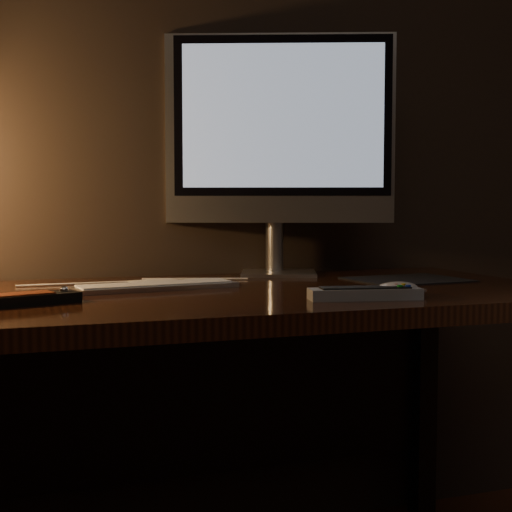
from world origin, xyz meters
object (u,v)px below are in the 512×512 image
object	(u,v)px
mouse	(396,292)
media_remote	(34,298)
desk	(203,342)
tv_remote	(365,293)
monitor	(280,134)
keyboard	(155,286)

from	to	relation	value
mouse	media_remote	distance (m)	0.72
desk	tv_remote	world-z (taller)	tv_remote
mouse	media_remote	xyz separation A→B (m)	(-0.71, 0.12, 0.00)
mouse	tv_remote	size ratio (longest dim) A/B	0.50
monitor	tv_remote	world-z (taller)	monitor
keyboard	media_remote	distance (m)	0.32
monitor	keyboard	world-z (taller)	monitor
desk	mouse	distance (m)	0.47
desk	keyboard	bearing A→B (deg)	178.36
monitor	desk	bearing A→B (deg)	-120.52
monitor	mouse	bearing A→B (deg)	-62.74
desk	monitor	world-z (taller)	monitor
keyboard	media_remote	bearing A→B (deg)	-154.69
keyboard	mouse	distance (m)	0.54
keyboard	media_remote	xyz separation A→B (m)	(-0.27, -0.18, 0.00)
desk	monitor	xyz separation A→B (m)	(0.27, 0.22, 0.51)
media_remote	tv_remote	size ratio (longest dim) A/B	0.77
desk	media_remote	xyz separation A→B (m)	(-0.38, -0.17, 0.14)
mouse	media_remote	world-z (taller)	media_remote
monitor	media_remote	size ratio (longest dim) A/B	3.59
mouse	tv_remote	xyz separation A→B (m)	(-0.08, -0.02, 0.00)
keyboard	tv_remote	world-z (taller)	tv_remote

